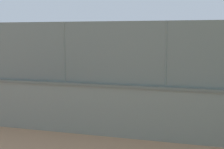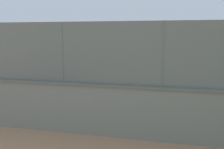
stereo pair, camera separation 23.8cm
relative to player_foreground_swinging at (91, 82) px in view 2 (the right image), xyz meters
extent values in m
plane|color=tan|center=(-4.96, -7.52, -0.87)|extent=(260.00, 260.00, 0.00)
cube|color=gray|center=(-4.08, 5.09, -0.11)|extent=(25.78, 0.90, 1.51)
cube|color=slate|center=(-4.08, 5.09, 0.68)|extent=(25.78, 0.96, 0.08)
cube|color=slate|center=(-4.08, 5.09, 1.66)|extent=(25.26, 0.56, 1.88)
cylinder|color=slate|center=(-4.08, 5.09, 1.66)|extent=(0.07, 0.07, 1.88)
cylinder|color=slate|center=(-0.92, 5.02, 1.66)|extent=(0.07, 0.07, 1.88)
cylinder|color=black|center=(-0.01, -0.11, -0.50)|extent=(0.17, 0.17, 0.73)
cylinder|color=black|center=(-0.04, 0.09, -0.50)|extent=(0.17, 0.17, 0.73)
cylinder|color=#3372B2|center=(-0.03, -0.01, 0.13)|extent=(0.40, 0.40, 0.54)
cylinder|color=#D8AD84|center=(0.08, -0.28, 0.24)|extent=(0.52, 0.18, 0.16)
cylinder|color=#D8AD84|center=(0.22, 0.32, 0.24)|extent=(0.52, 0.18, 0.16)
sphere|color=#D8AD84|center=(-0.03, -0.01, 0.50)|extent=(0.21, 0.21, 0.21)
cylinder|color=black|center=(-0.03, -0.01, 0.59)|extent=(0.25, 0.25, 0.05)
cylinder|color=black|center=(0.39, 0.35, 0.24)|extent=(0.30, 0.09, 0.04)
ellipsoid|color=#333338|center=(0.61, 0.39, 0.24)|extent=(0.30, 0.08, 0.24)
cylinder|color=#591919|center=(0.30, -4.89, -0.47)|extent=(0.15, 0.15, 0.80)
cylinder|color=#591919|center=(0.10, -4.89, -0.47)|extent=(0.15, 0.15, 0.80)
cylinder|color=orange|center=(0.20, -4.89, 0.22)|extent=(0.34, 0.34, 0.59)
cylinder|color=tan|center=(0.50, -4.83, 0.34)|extent=(0.10, 0.56, 0.17)
cylinder|color=tan|center=(-0.11, -4.59, 0.34)|extent=(0.10, 0.56, 0.17)
sphere|color=tan|center=(0.20, -4.89, 0.63)|extent=(0.22, 0.22, 0.22)
cylinder|color=navy|center=(0.20, -4.89, 0.72)|extent=(0.24, 0.24, 0.05)
cylinder|color=black|center=(-0.11, -4.41, 0.34)|extent=(0.04, 0.30, 0.04)
ellipsoid|color=#333338|center=(-0.11, -4.19, 0.34)|extent=(0.03, 0.30, 0.24)
sphere|color=yellow|center=(-0.72, 1.89, -0.76)|extent=(0.23, 0.23, 0.23)
camera|label=1|loc=(-5.17, 14.60, 2.23)|focal=53.29mm
camera|label=2|loc=(-5.40, 14.53, 2.23)|focal=53.29mm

